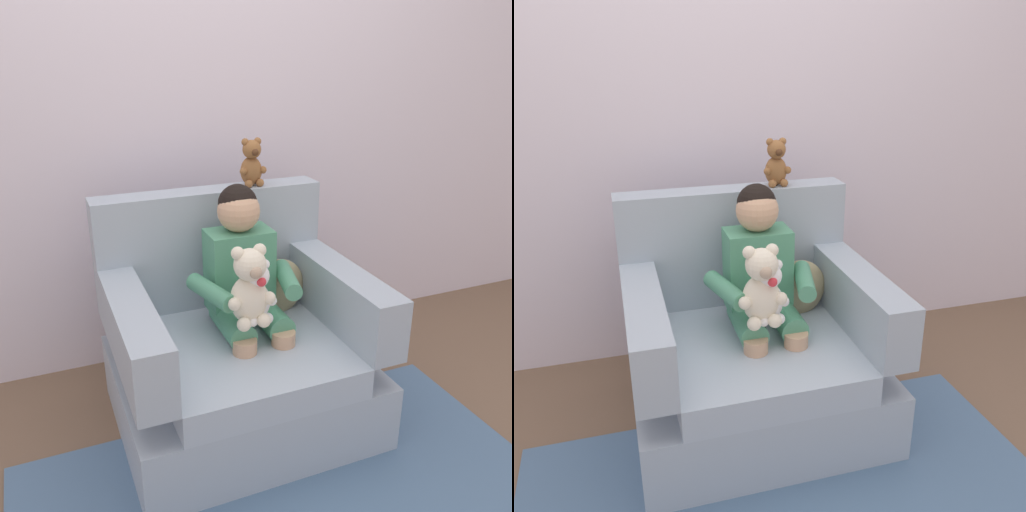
% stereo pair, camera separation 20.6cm
% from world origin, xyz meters
% --- Properties ---
extents(ground_plane, '(8.00, 8.00, 0.00)m').
position_xyz_m(ground_plane, '(0.00, 0.00, 0.00)').
color(ground_plane, brown).
extents(back_wall, '(6.00, 0.10, 2.60)m').
position_xyz_m(back_wall, '(0.00, 0.73, 1.30)').
color(back_wall, silver).
rests_on(back_wall, ground).
extents(armchair, '(0.99, 0.85, 0.92)m').
position_xyz_m(armchair, '(0.00, 0.04, 0.30)').
color(armchair, '#9EADBC').
rests_on(armchair, ground).
extents(seated_child, '(0.45, 0.39, 0.82)m').
position_xyz_m(seated_child, '(0.05, 0.06, 0.62)').
color(seated_child, '#4C9370').
rests_on(seated_child, armchair).
extents(plush_cream, '(0.18, 0.15, 0.31)m').
position_xyz_m(plush_cream, '(-0.00, -0.11, 0.66)').
color(plush_cream, silver).
rests_on(plush_cream, armchair).
extents(plush_white, '(0.14, 0.12, 0.24)m').
position_xyz_m(plush_white, '(0.03, -0.10, 0.63)').
color(plush_white, white).
rests_on(plush_white, armchair).
extents(plush_brown_on_backrest, '(0.12, 0.10, 0.21)m').
position_xyz_m(plush_brown_on_backrest, '(0.19, 0.35, 1.01)').
color(plush_brown_on_backrest, brown).
rests_on(plush_brown_on_backrest, armchair).
extents(throw_pillow, '(0.27, 0.15, 0.26)m').
position_xyz_m(throw_pillow, '(0.23, 0.16, 0.51)').
color(throw_pillow, '#998C66').
rests_on(throw_pillow, armchair).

